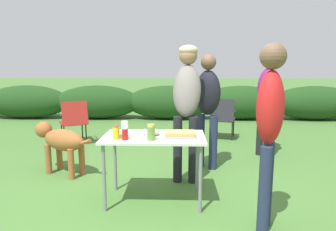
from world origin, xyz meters
TOP-DOWN VIEW (x-y plane):
  - ground_plane at (0.00, 0.00)m, footprint 60.00×60.00m
  - shrub_hedge at (0.00, 5.10)m, footprint 14.40×0.90m
  - folding_table at (0.00, 0.00)m, footprint 1.10×0.64m
  - food_tray at (0.28, -0.03)m, footprint 0.35×0.25m
  - plate_stack at (-0.30, 0.03)m, footprint 0.26×0.26m
  - mixing_bowl at (-0.03, 0.03)m, footprint 0.18×0.18m
  - paper_cup_stack at (-0.36, 0.22)m, footprint 0.08×0.08m
  - mustard_bottle at (-0.38, -0.16)m, footprint 0.07×0.07m
  - relish_jar at (-0.01, -0.18)m, footprint 0.08×0.08m
  - ketchup_bottle at (-0.28, -0.18)m, footprint 0.06×0.06m
  - mayo_bottle at (-0.05, -0.11)m, footprint 0.07×0.07m
  - standing_person_in_gray_fleece at (0.37, 0.67)m, footprint 0.42×0.54m
  - standing_person_in_red_jacket at (1.71, 1.72)m, footprint 0.43×0.40m
  - standing_person_with_beanie at (0.68, 1.11)m, footprint 0.46×0.43m
  - standing_person_in_olive_jacket at (1.06, -0.55)m, footprint 0.34×0.39m
  - dog at (-1.35, 0.80)m, footprint 0.98×0.59m
  - camp_chair_green_behind_table at (-1.72, 2.39)m, footprint 0.68×0.74m
  - camp_chair_near_hedge at (1.17, 2.85)m, footprint 0.60×0.69m

SIDE VIEW (x-z plane):
  - ground_plane at x=0.00m, z-range 0.00..0.00m
  - shrub_hedge at x=0.00m, z-range 0.00..0.93m
  - dog at x=-1.35m, z-range 0.11..0.82m
  - camp_chair_green_behind_table at x=-1.72m, z-range 0.05..0.88m
  - camp_chair_near_hedge at x=1.17m, z-range 0.05..0.88m
  - folding_table at x=0.00m, z-range 0.29..1.03m
  - plate_stack at x=-0.30m, z-range 0.74..0.78m
  - food_tray at x=0.28m, z-range 0.74..0.79m
  - mixing_bowl at x=-0.03m, z-range 0.74..0.81m
  - paper_cup_stack at x=-0.36m, z-range 0.74..0.86m
  - mayo_bottle at x=-0.05m, z-range 0.74..0.87m
  - ketchup_bottle at x=-0.28m, z-range 0.74..0.89m
  - mustard_bottle at x=-0.38m, z-range 0.74..0.90m
  - relish_jar at x=-0.01m, z-range 0.74..0.90m
  - standing_person_with_beanie at x=0.68m, z-range 0.16..1.81m
  - standing_person_in_red_jacket at x=1.71m, z-range 0.18..1.85m
  - standing_person_in_olive_jacket at x=1.06m, z-range 0.19..1.87m
  - standing_person_in_gray_fleece at x=0.37m, z-range 0.24..1.99m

